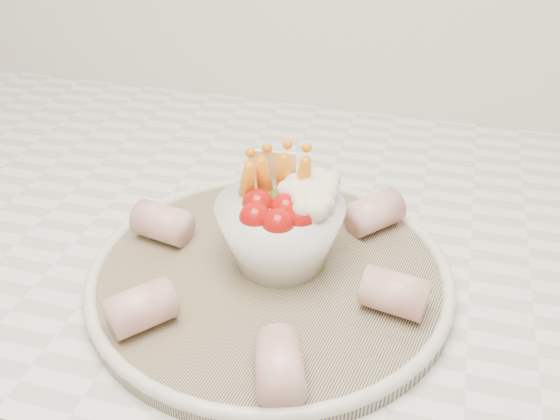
# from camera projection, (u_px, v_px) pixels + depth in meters

# --- Properties ---
(serving_platter) EXTENTS (0.39, 0.39, 0.02)m
(serving_platter) POSITION_uv_depth(u_px,v_px,m) (270.00, 274.00, 0.59)
(serving_platter) COLOR navy
(serving_platter) RESTS_ON kitchen_counter
(veggie_bowl) EXTENTS (0.12, 0.12, 0.10)m
(veggie_bowl) POSITION_uv_depth(u_px,v_px,m) (282.00, 224.00, 0.58)
(veggie_bowl) COLOR white
(veggie_bowl) RESTS_ON serving_platter
(cured_meat_rolls) EXTENTS (0.29, 0.32, 0.04)m
(cured_meat_rolls) POSITION_uv_depth(u_px,v_px,m) (270.00, 255.00, 0.57)
(cured_meat_rolls) COLOR #BF5C57
(cured_meat_rolls) RESTS_ON serving_platter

